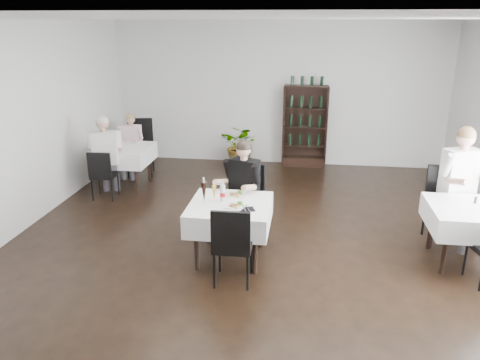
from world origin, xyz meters
The scene contains 22 objects.
room_shell centered at (0.00, 0.00, 1.50)m, with size 9.00×9.00×9.00m.
wine_shelf centered at (0.60, 4.31, 0.85)m, with size 0.90×0.28×1.75m.
main_table centered at (-0.30, 0.00, 0.62)m, with size 1.03×1.03×0.77m.
left_table centered at (-2.70, 2.50, 0.62)m, with size 0.98×0.98×0.77m.
right_table centered at (2.70, 0.30, 0.62)m, with size 0.98×0.98×0.77m.
potted_tree centered at (-0.72, 4.09, 0.45)m, with size 0.82×0.71×0.91m, color #285C1F.
main_chair_far centered at (-0.20, 0.73, 0.61)m, with size 0.65×0.65×1.07m.
main_chair_near centered at (-0.17, -0.65, 0.56)m, with size 0.46×0.46×0.98m.
left_chair_far centered at (-2.68, 3.31, 0.64)m, with size 0.61×0.62×1.12m.
left_chair_near centered at (-2.83, 1.80, 0.50)m, with size 0.42×0.43×0.88m.
right_chair_far centered at (2.59, 0.98, 0.61)m, with size 0.50×0.51×1.07m.
diner_main centered at (-0.24, 0.62, 0.83)m, with size 0.63×0.67×1.43m.
diner_left_far centered at (-2.80, 3.12, 0.74)m, with size 0.49×0.50×1.27m.
diner_left_near centered at (-2.80, 1.96, 0.86)m, with size 0.62×0.66×1.48m.
diner_right_far centered at (2.77, 0.91, 0.96)m, with size 0.73×0.77×1.65m.
plate_far centered at (-0.26, 0.28, 0.79)m, with size 0.25×0.25×0.07m.
plate_near centered at (-0.20, -0.11, 0.79)m, with size 0.29×0.29×0.07m.
pilsner_dark centered at (-0.64, 0.01, 0.91)m, with size 0.08×0.08×0.33m.
pilsner_lager centered at (-0.52, 0.07, 0.88)m, with size 0.06×0.06×0.26m.
coke_bottle centered at (-0.40, 0.05, 0.88)m, with size 0.07×0.07×0.28m.
napkin_cutlery centered at (-0.07, -0.18, 0.78)m, with size 0.24×0.21×0.02m.
pepper_mill centered at (2.80, 0.45, 0.81)m, with size 0.04×0.04×0.09m, color black.
Camera 1 is at (0.61, -5.47, 2.98)m, focal length 35.00 mm.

